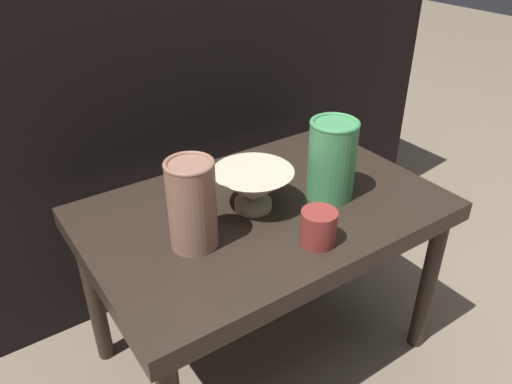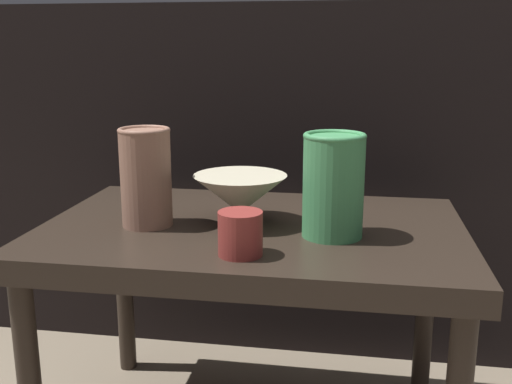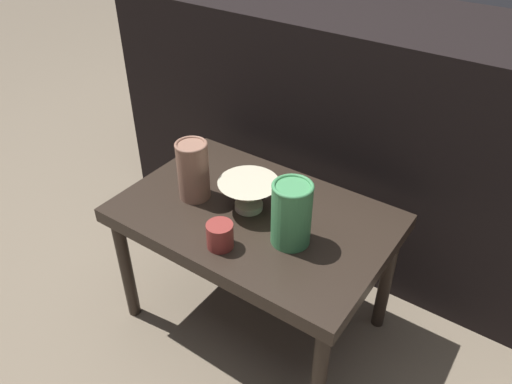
{
  "view_description": "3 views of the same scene",
  "coord_description": "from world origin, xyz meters",
  "px_view_note": "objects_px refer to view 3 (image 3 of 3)",
  "views": [
    {
      "loc": [
        -0.49,
        -0.68,
        0.94
      ],
      "look_at": [
        -0.04,
        -0.02,
        0.46
      ],
      "focal_mm": 35.0,
      "sensor_mm": 36.0,
      "label": 1
    },
    {
      "loc": [
        0.16,
        -0.96,
        0.7
      ],
      "look_at": [
        0.01,
        -0.02,
        0.47
      ],
      "focal_mm": 42.0,
      "sensor_mm": 36.0,
      "label": 2
    },
    {
      "loc": [
        0.59,
        -0.84,
        1.21
      ],
      "look_at": [
        -0.01,
        0.03,
        0.45
      ],
      "focal_mm": 35.0,
      "sensor_mm": 36.0,
      "label": 3
    }
  ],
  "objects_px": {
    "cup": "(220,235)",
    "vase_textured_left": "(193,170)",
    "bowl": "(249,193)",
    "vase_colorful_right": "(292,213)"
  },
  "relations": [
    {
      "from": "cup",
      "to": "vase_textured_left",
      "type": "bearing_deg",
      "value": 146.43
    },
    {
      "from": "bowl",
      "to": "cup",
      "type": "relative_size",
      "value": 2.45
    },
    {
      "from": "bowl",
      "to": "cup",
      "type": "xyz_separation_m",
      "value": [
        0.03,
        -0.16,
        -0.02
      ]
    },
    {
      "from": "bowl",
      "to": "vase_colorful_right",
      "type": "bearing_deg",
      "value": -16.9
    },
    {
      "from": "bowl",
      "to": "cup",
      "type": "bearing_deg",
      "value": -79.06
    },
    {
      "from": "vase_colorful_right",
      "to": "vase_textured_left",
      "type": "bearing_deg",
      "value": 178.25
    },
    {
      "from": "bowl",
      "to": "vase_textured_left",
      "type": "xyz_separation_m",
      "value": [
        -0.15,
        -0.04,
        0.04
      ]
    },
    {
      "from": "vase_textured_left",
      "to": "vase_colorful_right",
      "type": "height_order",
      "value": "same"
    },
    {
      "from": "vase_colorful_right",
      "to": "cup",
      "type": "relative_size",
      "value": 2.54
    },
    {
      "from": "vase_textured_left",
      "to": "cup",
      "type": "height_order",
      "value": "vase_textured_left"
    }
  ]
}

